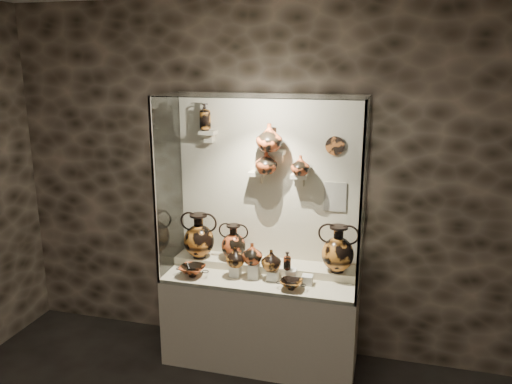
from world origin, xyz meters
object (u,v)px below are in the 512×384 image
Objects in this scene: kylix_right at (291,284)px; amphora_mid at (234,242)px; jug_c at (271,260)px; ovoid_vase_c at (300,165)px; jug_a at (236,257)px; lekythos_small at (287,260)px; jug_b at (252,253)px; lekythos_tall at (205,115)px; ovoid_vase_a at (266,162)px; ovoid_vase_b at (269,137)px; amphora_left at (199,236)px; amphora_right at (338,249)px; kylix_left at (193,270)px.

amphora_mid is at bearing 153.99° from kylix_right.
jug_c is 1.06× the size of ovoid_vase_c.
jug_a is at bearing 170.48° from kylix_right.
ovoid_vase_c is (0.05, 0.27, 0.76)m from lekythos_small.
lekythos_tall is at bearing 168.71° from jug_b.
amphora_mid is 0.95m from ovoid_vase_c.
ovoid_vase_a is (-0.25, 0.26, 0.78)m from lekythos_small.
ovoid_vase_a is at bearing -156.28° from ovoid_vase_c.
jug_b is 1.06× the size of lekythos_small.
jug_a is (0.09, -0.22, -0.05)m from amphora_mid.
ovoid_vase_b is (0.60, -0.06, -0.17)m from lekythos_tall.
amphora_left reaches higher than jug_a.
lekythos_small is at bearing -35.86° from lekythos_tall.
jug_c is 0.85m from ovoid_vase_c.
kylix_right is at bearing -143.20° from amphora_right.
ovoid_vase_a reaches higher than jug_a.
lekythos_small reaches higher than jug_c.
amphora_left is 1.10m from lekythos_tall.
ovoid_vase_b reaches higher than jug_c.
kylix_left reaches higher than kylix_right.
jug_b is 0.69× the size of lekythos_tall.
kylix_left is 1.21× the size of ovoid_vase_b.
kylix_left is at bearing -137.17° from ovoid_vase_c.
lekythos_tall is (-0.27, 0.08, 1.14)m from amphora_mid.
ovoid_vase_a is at bearing -19.97° from lekythos_tall.
lekythos_tall reaches higher than jug_a.
amphora_left is at bearing 175.20° from amphora_right.
lekythos_tall is 1.14× the size of ovoid_vase_b.
amphora_left is 2.32× the size of jug_c.
ovoid_vase_a is (-0.31, 0.37, 0.94)m from kylix_right.
jug_c is (0.17, 0.00, -0.04)m from jug_b.
kylix_right is 1.00m from ovoid_vase_c.
ovoid_vase_b is (-0.62, 0.05, 0.93)m from amphora_right.
lekythos_tall is (-0.67, 0.27, 1.19)m from jug_c.
amphora_right is 1.12m from ovoid_vase_b.
amphora_left is 1.27m from amphora_right.
kylix_right is at bearing -54.09° from jug_c.
kylix_left is at bearing -172.45° from amphora_right.
jug_c is 0.85m from ovoid_vase_a.
ovoid_vase_a is (0.57, -0.04, -0.38)m from lekythos_tall.
jug_b is 0.44m from kylix_right.
kylix_left is at bearing -163.22° from ovoid_vase_a.
jug_b is at bearing -174.97° from lekythos_small.
amphora_right is 0.58m from jug_c.
jug_b is at bearing -98.34° from ovoid_vase_b.
kylix_right is (0.06, -0.12, -0.16)m from lekythos_small.
amphora_left is at bearing 177.77° from lekythos_small.
amphora_mid is 1.89× the size of lekythos_small.
lekythos_tall is at bearing 162.10° from ovoid_vase_a.
amphora_left is 1.13m from ovoid_vase_b.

